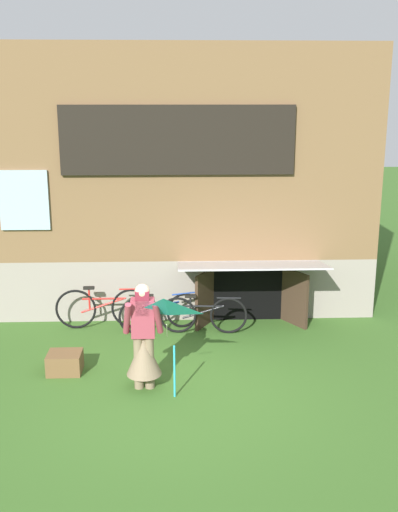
% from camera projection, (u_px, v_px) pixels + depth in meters
% --- Properties ---
extents(ground_plane, '(60.00, 60.00, 0.00)m').
position_uv_depth(ground_plane, '(181.00, 392.00, 8.92)').
color(ground_plane, '#386023').
extents(log_house, '(7.63, 6.66, 5.17)m').
position_uv_depth(log_house, '(178.00, 171.00, 13.85)').
color(log_house, gray).
rests_on(log_house, ground_plane).
extents(person, '(0.61, 0.52, 1.62)m').
position_uv_depth(person, '(144.00, 345.00, 8.87)').
color(person, '#7F6B51').
rests_on(person, ground_plane).
extents(kite, '(0.78, 0.81, 1.46)m').
position_uv_depth(kite, '(164.00, 322.00, 8.28)').
color(kite, '#2DB2CC').
rests_on(kite, ground_plane).
extents(bicycle_black, '(1.62, 0.15, 0.74)m').
position_uv_depth(bicycle_black, '(203.00, 315.00, 11.07)').
color(bicycle_black, black).
rests_on(bicycle_black, ground_plane).
extents(bicycle_blue, '(1.52, 0.51, 0.72)m').
position_uv_depth(bicycle_blue, '(160.00, 312.00, 11.21)').
color(bicycle_blue, black).
rests_on(bicycle_blue, ground_plane).
extents(bicycle_red, '(1.80, 0.08, 0.82)m').
position_uv_depth(bicycle_red, '(104.00, 308.00, 11.31)').
color(bicycle_red, black).
rests_on(bicycle_red, ground_plane).
extents(wooden_crate, '(0.53, 0.45, 0.32)m').
position_uv_depth(wooden_crate, '(65.00, 363.00, 9.52)').
color(wooden_crate, brown).
rests_on(wooden_crate, ground_plane).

